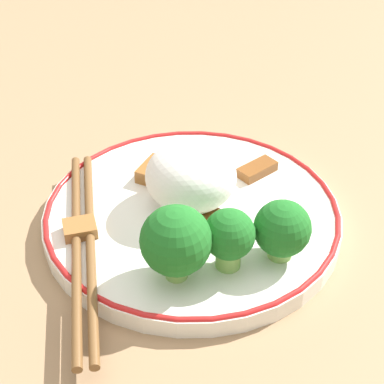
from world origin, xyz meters
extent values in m
plane|color=#9E7A56|center=(0.00, 0.00, 0.00)|extent=(3.00, 3.00, 0.00)
cylinder|color=white|center=(0.00, 0.00, 0.01)|extent=(0.26, 0.26, 0.02)
torus|color=red|center=(0.00, 0.00, 0.02)|extent=(0.26, 0.26, 0.00)
ellipsoid|color=white|center=(-0.01, -0.01, 0.05)|extent=(0.08, 0.08, 0.06)
cylinder|color=#7FB756|center=(0.08, 0.03, 0.02)|extent=(0.02, 0.02, 0.02)
sphere|color=#1E6B23|center=(0.08, 0.03, 0.05)|extent=(0.06, 0.06, 0.06)
cylinder|color=#7FB756|center=(0.05, 0.06, 0.03)|extent=(0.02, 0.02, 0.02)
sphere|color=#1E6B23|center=(0.05, 0.06, 0.05)|extent=(0.04, 0.04, 0.04)
cylinder|color=#7FB756|center=(0.02, 0.09, 0.02)|extent=(0.02, 0.02, 0.01)
sphere|color=#1E6B23|center=(0.02, 0.09, 0.04)|extent=(0.05, 0.05, 0.05)
cube|color=brown|center=(-0.08, 0.03, 0.02)|extent=(0.04, 0.03, 0.01)
cube|color=#9E6633|center=(0.07, -0.07, 0.02)|extent=(0.04, 0.04, 0.01)
cube|color=#995B28|center=(-0.03, -0.06, 0.02)|extent=(0.04, 0.02, 0.01)
cube|color=brown|center=(0.01, 0.01, 0.02)|extent=(0.03, 0.04, 0.01)
cylinder|color=brown|center=(0.09, -0.06, 0.02)|extent=(0.21, 0.15, 0.01)
cylinder|color=brown|center=(0.08, -0.05, 0.02)|extent=(0.21, 0.15, 0.01)
camera|label=1|loc=(0.39, 0.20, 0.37)|focal=60.00mm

